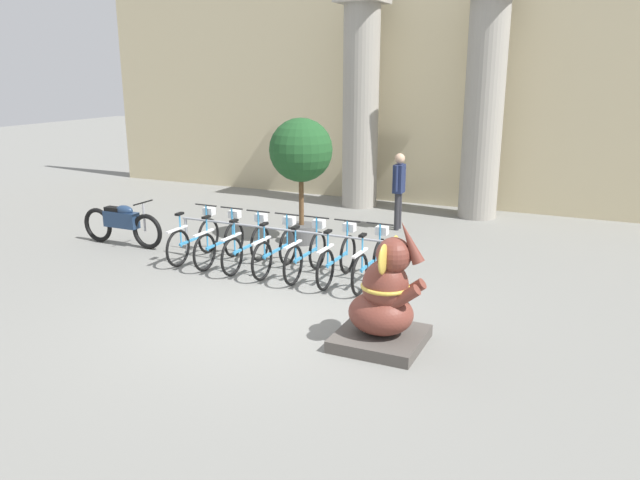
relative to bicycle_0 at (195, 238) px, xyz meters
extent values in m
plane|color=slate|center=(2.60, -1.87, -0.40)|extent=(60.00, 60.00, 0.00)
cube|color=#C6B78E|center=(2.60, 6.73, 2.60)|extent=(20.00, 0.20, 6.00)
cylinder|color=gray|center=(1.07, 5.73, 2.10)|extent=(0.90, 0.90, 5.00)
cube|color=gray|center=(1.07, 5.73, 4.68)|extent=(1.13, 1.13, 0.16)
cylinder|color=gray|center=(4.13, 5.73, 2.10)|extent=(0.90, 0.90, 5.00)
cylinder|color=gray|center=(-0.25, 0.08, -0.03)|extent=(0.05, 0.05, 0.75)
cylinder|color=gray|center=(3.77, 0.08, -0.03)|extent=(0.05, 0.05, 0.75)
cylinder|color=gray|center=(1.76, 0.08, 0.35)|extent=(4.12, 0.04, 0.04)
torus|color=black|center=(0.00, 0.44, -0.06)|extent=(0.05, 0.68, 0.68)
torus|color=black|center=(0.00, -0.51, -0.06)|extent=(0.05, 0.68, 0.68)
cube|color=#338CC6|center=(0.00, -0.03, -0.01)|extent=(0.04, 0.86, 0.04)
cube|color=silver|center=(0.00, -0.51, 0.29)|extent=(0.06, 0.57, 0.03)
cylinder|color=#338CC6|center=(0.00, -0.41, 0.24)|extent=(0.03, 0.03, 0.60)
cube|color=black|center=(0.00, -0.41, 0.55)|extent=(0.08, 0.18, 0.04)
cylinder|color=#338CC6|center=(0.00, 0.40, 0.25)|extent=(0.03, 0.03, 0.62)
cylinder|color=black|center=(0.00, 0.40, 0.55)|extent=(0.48, 0.03, 0.03)
cube|color=silver|center=(0.00, 0.50, 0.41)|extent=(0.20, 0.16, 0.14)
torus|color=black|center=(0.59, 0.43, -0.06)|extent=(0.05, 0.68, 0.68)
torus|color=black|center=(0.59, -0.53, -0.06)|extent=(0.05, 0.68, 0.68)
cube|color=#338CC6|center=(0.59, -0.05, -0.01)|extent=(0.04, 0.86, 0.04)
cube|color=silver|center=(0.59, -0.53, 0.29)|extent=(0.06, 0.57, 0.03)
cylinder|color=#338CC6|center=(0.59, -0.43, 0.24)|extent=(0.03, 0.03, 0.60)
cube|color=black|center=(0.59, -0.43, 0.55)|extent=(0.08, 0.18, 0.04)
cylinder|color=#338CC6|center=(0.59, 0.39, 0.25)|extent=(0.03, 0.03, 0.62)
cylinder|color=black|center=(0.59, 0.39, 0.55)|extent=(0.48, 0.03, 0.03)
cube|color=silver|center=(0.59, 0.49, 0.41)|extent=(0.20, 0.16, 0.14)
torus|color=black|center=(1.17, 0.40, -0.06)|extent=(0.05, 0.68, 0.68)
torus|color=black|center=(1.17, -0.55, -0.06)|extent=(0.05, 0.68, 0.68)
cube|color=#338CC6|center=(1.17, -0.08, -0.01)|extent=(0.04, 0.86, 0.04)
cube|color=silver|center=(1.17, -0.55, 0.29)|extent=(0.06, 0.57, 0.03)
cylinder|color=#338CC6|center=(1.17, -0.45, 0.24)|extent=(0.03, 0.03, 0.60)
cube|color=black|center=(1.17, -0.45, 0.55)|extent=(0.08, 0.18, 0.04)
cylinder|color=#338CC6|center=(1.17, 0.36, 0.25)|extent=(0.03, 0.03, 0.62)
cylinder|color=black|center=(1.17, 0.36, 0.55)|extent=(0.48, 0.03, 0.03)
cube|color=silver|center=(1.17, 0.46, 0.41)|extent=(0.20, 0.16, 0.14)
torus|color=black|center=(1.76, 0.41, -0.06)|extent=(0.05, 0.68, 0.68)
torus|color=black|center=(1.76, -0.55, -0.06)|extent=(0.05, 0.68, 0.68)
cube|color=#338CC6|center=(1.76, -0.07, -0.01)|extent=(0.04, 0.86, 0.04)
cube|color=silver|center=(1.76, -0.55, 0.29)|extent=(0.06, 0.57, 0.03)
cylinder|color=#338CC6|center=(1.76, -0.45, 0.24)|extent=(0.03, 0.03, 0.60)
cube|color=black|center=(1.76, -0.45, 0.55)|extent=(0.08, 0.18, 0.04)
cylinder|color=#338CC6|center=(1.76, 0.37, 0.25)|extent=(0.03, 0.03, 0.62)
cylinder|color=black|center=(1.76, 0.37, 0.55)|extent=(0.48, 0.03, 0.03)
cube|color=silver|center=(1.76, 0.47, 0.41)|extent=(0.20, 0.16, 0.14)
torus|color=black|center=(2.35, 0.42, -0.06)|extent=(0.05, 0.68, 0.68)
torus|color=black|center=(2.35, -0.54, -0.06)|extent=(0.05, 0.68, 0.68)
cube|color=#338CC6|center=(2.35, -0.06, -0.01)|extent=(0.04, 0.86, 0.04)
cube|color=silver|center=(2.35, -0.54, 0.29)|extent=(0.06, 0.57, 0.03)
cylinder|color=#338CC6|center=(2.35, -0.44, 0.24)|extent=(0.03, 0.03, 0.60)
cube|color=black|center=(2.35, -0.44, 0.55)|extent=(0.08, 0.18, 0.04)
cylinder|color=#338CC6|center=(2.35, 0.38, 0.25)|extent=(0.03, 0.03, 0.62)
cylinder|color=black|center=(2.35, 0.38, 0.55)|extent=(0.48, 0.03, 0.03)
cube|color=silver|center=(2.35, 0.48, 0.41)|extent=(0.20, 0.16, 0.14)
torus|color=black|center=(2.94, 0.41, -0.06)|extent=(0.05, 0.68, 0.68)
torus|color=black|center=(2.94, -0.55, -0.06)|extent=(0.05, 0.68, 0.68)
cube|color=#338CC6|center=(2.94, -0.07, -0.01)|extent=(0.04, 0.86, 0.04)
cube|color=silver|center=(2.94, -0.55, 0.29)|extent=(0.06, 0.57, 0.03)
cylinder|color=#338CC6|center=(2.94, -0.45, 0.24)|extent=(0.03, 0.03, 0.60)
cube|color=black|center=(2.94, -0.45, 0.55)|extent=(0.08, 0.18, 0.04)
cylinder|color=#338CC6|center=(2.94, 0.37, 0.25)|extent=(0.03, 0.03, 0.62)
cylinder|color=black|center=(2.94, 0.37, 0.55)|extent=(0.48, 0.03, 0.03)
cube|color=silver|center=(2.94, 0.47, 0.41)|extent=(0.20, 0.16, 0.14)
torus|color=black|center=(3.52, 0.43, -0.06)|extent=(0.05, 0.68, 0.68)
torus|color=black|center=(3.52, -0.53, -0.06)|extent=(0.05, 0.68, 0.68)
cube|color=#338CC6|center=(3.52, -0.05, -0.01)|extent=(0.04, 0.86, 0.04)
cube|color=silver|center=(3.52, -0.53, 0.29)|extent=(0.06, 0.57, 0.03)
cylinder|color=#338CC6|center=(3.52, -0.43, 0.24)|extent=(0.03, 0.03, 0.60)
cube|color=black|center=(3.52, -0.43, 0.55)|extent=(0.08, 0.18, 0.04)
cylinder|color=#338CC6|center=(3.52, 0.39, 0.25)|extent=(0.03, 0.03, 0.62)
cylinder|color=black|center=(3.52, 0.39, 0.55)|extent=(0.48, 0.03, 0.03)
cube|color=silver|center=(3.52, 0.49, 0.41)|extent=(0.20, 0.16, 0.14)
cube|color=#4C4742|center=(4.44, -2.13, -0.32)|extent=(1.10, 1.10, 0.16)
ellipsoid|color=brown|center=(4.44, -2.13, 0.03)|extent=(0.85, 0.75, 0.55)
ellipsoid|color=brown|center=(4.49, -2.13, 0.41)|extent=(0.60, 0.55, 0.70)
sphere|color=brown|center=(4.59, -2.13, 0.83)|extent=(0.45, 0.45, 0.45)
ellipsoid|color=gold|center=(4.53, -1.90, 0.83)|extent=(0.08, 0.32, 0.38)
ellipsoid|color=gold|center=(4.53, -2.35, 0.83)|extent=(0.08, 0.32, 0.38)
cone|color=brown|center=(4.79, -2.13, 1.02)|extent=(0.38, 0.16, 0.57)
cylinder|color=brown|center=(4.76, -2.00, 0.33)|extent=(0.45, 0.15, 0.40)
cylinder|color=brown|center=(4.76, -2.25, 0.33)|extent=(0.45, 0.15, 0.40)
torus|color=gold|center=(4.49, -2.13, 0.41)|extent=(0.63, 0.63, 0.05)
torus|color=black|center=(-1.26, 0.16, -0.05)|extent=(0.71, 0.09, 0.71)
torus|color=black|center=(-2.54, 0.16, -0.05)|extent=(0.71, 0.09, 0.71)
cube|color=navy|center=(-1.90, 0.16, 0.13)|extent=(0.77, 0.22, 0.32)
ellipsoid|color=navy|center=(-1.80, 0.16, 0.33)|extent=(0.40, 0.20, 0.20)
cube|color=black|center=(-2.08, 0.16, 0.33)|extent=(0.36, 0.18, 0.08)
cylinder|color=#99999E|center=(-1.31, 0.16, 0.23)|extent=(0.04, 0.04, 0.56)
cylinder|color=black|center=(-1.31, 0.16, 0.53)|extent=(0.03, 0.55, 0.03)
cylinder|color=#28282D|center=(2.77, 3.85, 0.01)|extent=(0.11, 0.11, 0.83)
cylinder|color=#28282D|center=(2.77, 3.68, 0.01)|extent=(0.11, 0.11, 0.83)
cube|color=#1E284C|center=(2.77, 3.76, 0.74)|extent=(0.20, 0.32, 0.62)
sphere|color=tan|center=(2.77, 3.76, 1.18)|extent=(0.23, 0.23, 0.23)
cylinder|color=#1E284C|center=(2.77, 3.96, 0.77)|extent=(0.07, 0.07, 0.56)
cylinder|color=#1E284C|center=(2.77, 3.56, 0.77)|extent=(0.07, 0.07, 0.56)
cylinder|color=#4C4C4C|center=(1.30, 1.88, -0.22)|extent=(0.63, 0.63, 0.38)
cylinder|color=brown|center=(1.30, 1.88, 0.48)|extent=(0.10, 0.10, 1.02)
sphere|color=#1E4C23|center=(1.30, 1.88, 1.51)|extent=(1.27, 1.27, 1.27)
camera|label=1|loc=(6.86, -9.25, 3.07)|focal=35.00mm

